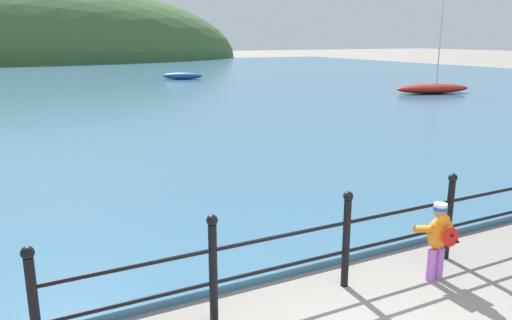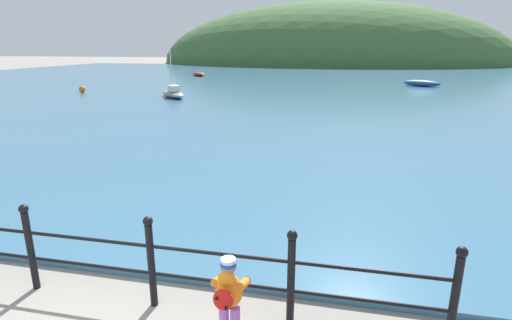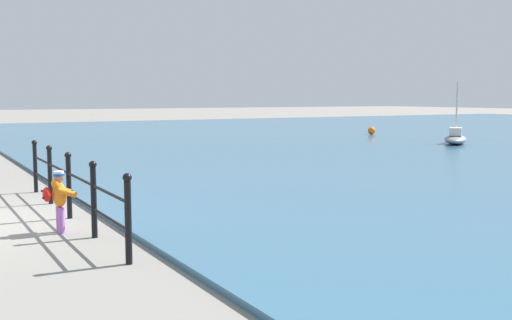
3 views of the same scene
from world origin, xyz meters
TOP-DOWN VIEW (x-y plane):
  - water at (0.00, 32.00)m, footprint 80.00×60.00m
  - far_hillside at (0.00, 69.73)m, footprint 59.28×32.60m
  - iron_railing at (0.51, 1.50)m, footprint 6.99×0.12m
  - child_in_coat at (1.61, 1.09)m, footprint 0.38×0.53m
  - boat_blue_hull at (17.16, 16.04)m, footprint 4.24×2.18m
  - boat_green_fishing at (8.49, 30.49)m, footprint 2.82×2.00m

SIDE VIEW (x-z plane):
  - far_hillside at x=0.00m, z-range -10.23..10.23m
  - water at x=0.00m, z-range 0.00..0.10m
  - boat_green_fishing at x=8.49m, z-range 0.10..0.57m
  - boat_blue_hull at x=17.16m, z-range -2.12..2.86m
  - child_in_coat at x=1.61m, z-range 0.10..1.11m
  - iron_railing at x=0.51m, z-range 0.04..1.25m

